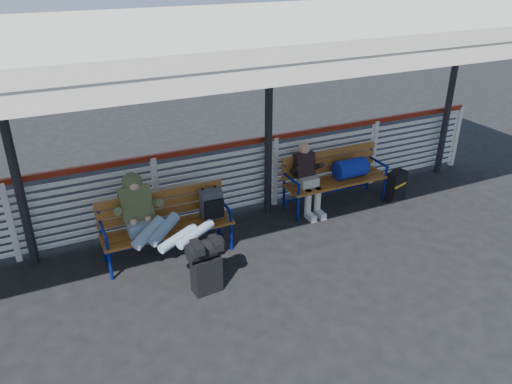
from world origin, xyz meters
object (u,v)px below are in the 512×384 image
luggage_stack (206,264)px  bench_left (177,215)px  suitcase_side (396,186)px  bench_right (341,171)px  traveler_man (162,226)px  companion_person (307,178)px

luggage_stack → bench_left: bench_left is taller
bench_left → suitcase_side: bearing=-0.1°
bench_right → traveler_man: (-3.24, -0.65, 0.09)m
luggage_stack → bench_right: size_ratio=0.41×
luggage_stack → traveler_man: 0.81m
bench_right → suitcase_side: bench_right is taller
luggage_stack → traveler_man: size_ratio=0.45×
bench_left → suitcase_side: size_ratio=3.52×
companion_person → suitcase_side: (1.60, -0.30, -0.34)m
companion_person → suitcase_side: companion_person is taller
traveler_man → companion_person: 2.66m
bench_left → suitcase_side: (3.87, -0.01, -0.33)m
bench_left → bench_right: same height
luggage_stack → suitcase_side: bearing=10.0°
bench_left → luggage_stack: bearing=-88.2°
bench_left → traveler_man: traveler_man is taller
companion_person → suitcase_side: 1.66m
bench_left → companion_person: 2.29m
suitcase_side → companion_person: bearing=152.6°
companion_person → suitcase_side: size_ratio=2.24×
luggage_stack → suitcase_side: 3.97m
traveler_man → suitcase_side: traveler_man is taller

